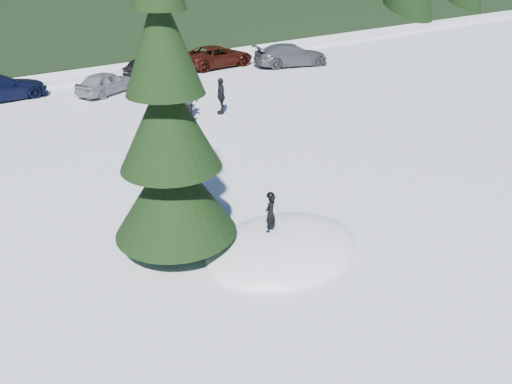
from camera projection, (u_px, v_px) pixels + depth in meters
ground at (283, 249)px, 13.55m from camera, size 200.00×200.00×0.00m
snow_mound at (283, 249)px, 13.55m from camera, size 4.48×3.52×0.96m
spruce_tall at (169, 133)px, 12.11m from camera, size 3.20×3.20×8.60m
spruce_short at (178, 154)px, 14.19m from camera, size 2.20×2.20×5.37m
child_skier at (270, 213)px, 13.26m from camera, size 0.46×0.37×1.08m
adult_0 at (190, 100)px, 23.88m from camera, size 0.70×0.90×1.81m
adult_1 at (221, 96)px, 24.55m from camera, size 0.92×1.12×1.78m
adult_2 at (183, 96)px, 24.61m from camera, size 1.19×0.73×1.78m
car_4 at (106, 83)px, 28.13m from camera, size 4.04×2.83×1.28m
car_5 at (150, 68)px, 31.86m from camera, size 3.93×2.68×1.23m
car_6 at (217, 56)px, 34.79m from camera, size 5.26×2.42×1.46m
car_7 at (291, 55)px, 35.03m from camera, size 5.68×3.77×1.53m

